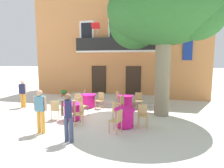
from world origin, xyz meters
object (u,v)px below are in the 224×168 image
Objects in this scene: cafe_table_middle at (126,102)px; pedestrian_by_tree at (68,115)px; cafe_chair_middle_1 at (139,99)px; pedestrian_near_entrance at (23,92)px; cafe_table_near_tree at (72,112)px; ground_planter_left at (64,93)px; cafe_chair_near_tree_1 at (82,105)px; cafe_chair_far_side_0 at (77,100)px; cafe_table_front at (125,118)px; cafe_chair_front_2 at (117,120)px; cafe_chair_near_tree_2 at (56,109)px; cafe_chair_far_side_1 at (100,99)px; pedestrian_mid_plaza at (40,109)px; cafe_chair_front_1 at (116,110)px; cafe_chair_front_0 at (143,114)px; cafe_chair_near_tree_0 at (79,112)px; cafe_table_far_side at (89,101)px; plane_tree at (163,13)px; cafe_chair_middle_0 at (120,102)px; cafe_chair_far_side_2 at (86,96)px; cafe_chair_middle_2 at (119,97)px.

cafe_table_middle is 0.52× the size of pedestrian_by_tree.
pedestrian_near_entrance is (-6.54, -1.32, 0.37)m from cafe_chair_middle_1.
ground_planter_left is (-2.88, 4.61, -0.06)m from cafe_table_near_tree.
pedestrian_near_entrance is at bearing 169.99° from cafe_chair_near_tree_1.
cafe_chair_far_side_0 is at bearing -50.74° from ground_planter_left.
cafe_table_front is 0.95× the size of cafe_chair_front_2.
cafe_chair_near_tree_2 is 3.18m from cafe_chair_front_2.
cafe_chair_far_side_1 is 4.15m from pedestrian_mid_plaza.
cafe_chair_front_2 is (0.32, -1.32, 0.00)m from cafe_chair_front_1.
cafe_chair_middle_1 is 3.10m from cafe_table_front.
pedestrian_by_tree reaches higher than cafe_chair_front_0.
cafe_chair_near_tree_0 is at bearing 102.23° from pedestrian_by_tree.
cafe_chair_near_tree_1 is 1.54× the size of ground_planter_left.
cafe_chair_near_tree_0 is 1.00× the size of cafe_chair_far_side_0.
cafe_table_middle is at bearing -23.14° from ground_planter_left.
cafe_chair_near_tree_2 is 4.57m from cafe_chair_middle_1.
ground_planter_left is 7.83m from pedestrian_by_tree.
pedestrian_mid_plaza is 0.99× the size of pedestrian_by_tree.
cafe_chair_near_tree_1 is at bearing -80.90° from cafe_table_far_side.
plane_tree is 5.22m from cafe_table_front.
cafe_chair_far_side_0 reaches higher than cafe_table_near_tree.
cafe_chair_near_tree_2 reaches higher than cafe_table_far_side.
pedestrian_mid_plaza is at bearing -68.96° from ground_planter_left.
cafe_chair_middle_0 reaches higher than cafe_table_far_side.
cafe_chair_middle_0 is 1.00× the size of cafe_chair_front_2.
cafe_chair_far_side_0 is (-0.54, 1.74, 0.14)m from cafe_table_near_tree.
cafe_table_far_side is (-4.01, 0.53, -4.54)m from plane_tree.
cafe_chair_front_2 is (3.06, -0.86, 0.00)m from cafe_chair_near_tree_2.
ground_planter_left is at bearing 119.21° from pedestrian_by_tree.
cafe_table_near_tree is at bearing -137.03° from cafe_chair_middle_0.
cafe_chair_middle_1 and cafe_chair_far_side_1 have the same top height.
ground_planter_left is (-2.34, 2.87, -0.20)m from cafe_chair_far_side_0.
cafe_table_far_side is at bearing 143.43° from cafe_chair_front_0.
cafe_table_near_tree is 0.95× the size of cafe_chair_front_2.
cafe_chair_front_0 is 4.83m from cafe_chair_far_side_2.
cafe_chair_middle_2 is at bearing 117.62° from cafe_chair_front_0.
cafe_chair_far_side_1 reaches higher than ground_planter_left.
cafe_chair_front_1 reaches higher than ground_planter_left.
cafe_chair_near_tree_2 is 3.22m from cafe_table_front.
cafe_table_middle is at bearing 63.60° from cafe_chair_near_tree_0.
cafe_chair_middle_1 is (2.76, 2.75, 0.14)m from cafe_table_near_tree.
cafe_chair_near_tree_2 is 1.00× the size of cafe_chair_middle_2.
cafe_chair_near_tree_1 is 1.05× the size of cafe_table_front.
cafe_chair_middle_2 is at bearing 63.15° from cafe_table_near_tree.
pedestrian_mid_plaza reaches higher than ground_planter_left.
cafe_chair_near_tree_1 is at bearing 165.23° from cafe_chair_front_1.
cafe_chair_near_tree_1 is 2.83m from cafe_chair_front_2.
ground_planter_left is (-6.09, 4.71, -0.20)m from cafe_chair_front_0.
cafe_table_far_side is at bearing -39.02° from ground_planter_left.
cafe_chair_middle_0 is at bearing -102.07° from cafe_table_middle.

